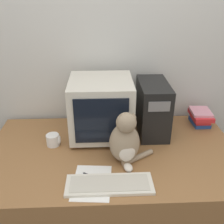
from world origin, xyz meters
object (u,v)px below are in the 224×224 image
cat (125,141)px  mug (53,140)px  computer_tower (153,108)px  pen (95,177)px  keyboard (109,184)px  book_stack (200,117)px  crt_monitor (101,108)px

cat → mug: size_ratio=3.69×
computer_tower → pen: 0.69m
keyboard → cat: bearing=64.9°
cat → book_stack: cat is taller
computer_tower → pen: computer_tower is taller
crt_monitor → computer_tower: bearing=5.9°
mug → computer_tower: bearing=12.9°
crt_monitor → cat: size_ratio=1.23×
cat → mug: 0.53m
book_stack → cat: bearing=-145.0°
book_stack → mug: bearing=-167.5°
keyboard → cat: (0.10, 0.22, 0.14)m
computer_tower → book_stack: computer_tower is taller
pen → cat: bearing=39.1°
pen → mug: 0.46m
keyboard → cat: cat is taller
keyboard → mug: mug is taller
book_stack → pen: size_ratio=1.49×
crt_monitor → keyboard: size_ratio=0.89×
book_stack → keyboard: bearing=-137.9°
keyboard → pen: keyboard is taller
crt_monitor → mug: (-0.33, -0.12, -0.18)m
book_stack → mug: book_stack is taller
computer_tower → mug: bearing=-167.1°
crt_monitor → pen: (-0.04, -0.47, -0.21)m
keyboard → book_stack: book_stack is taller
keyboard → book_stack: bearing=42.1°
keyboard → pen: size_ratio=3.42×
keyboard → mug: 0.56m
computer_tower → keyboard: size_ratio=0.82×
crt_monitor → computer_tower: crt_monitor is taller
computer_tower → mug: size_ratio=4.18×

